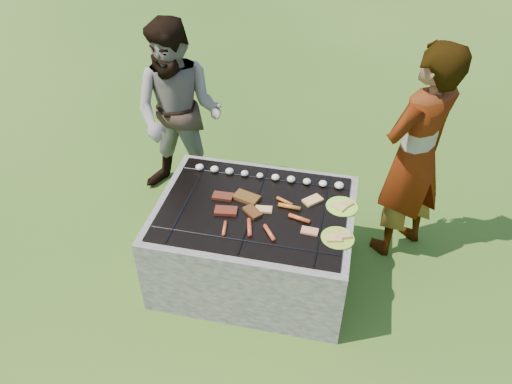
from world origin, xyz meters
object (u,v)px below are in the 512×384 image
Objects in this scene: plate_far at (342,207)px; plate_near at (338,238)px; cook at (415,157)px; bystander at (179,114)px; fire_pit at (254,243)px.

plate_far is 0.30m from plate_near.
cook reaches higher than bystander.
bystander is (-1.35, 0.98, 0.14)m from plate_near.
plate_near is 0.15× the size of bystander.
fire_pit is 0.86× the size of bystander.
cook is at bearing 27.24° from fire_pit.
fire_pit is 0.80× the size of cook.
fire_pit is at bearing -166.78° from plate_far.
plate_far is at bearing -4.30° from cook.
cook is 1.08× the size of bystander.
plate_near reaches higher than plate_far.
plate_far is 0.14× the size of cook.
cook reaches higher than fire_pit.
bystander is at bearing 143.99° from plate_near.
bystander is at bearing 153.30° from plate_far.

